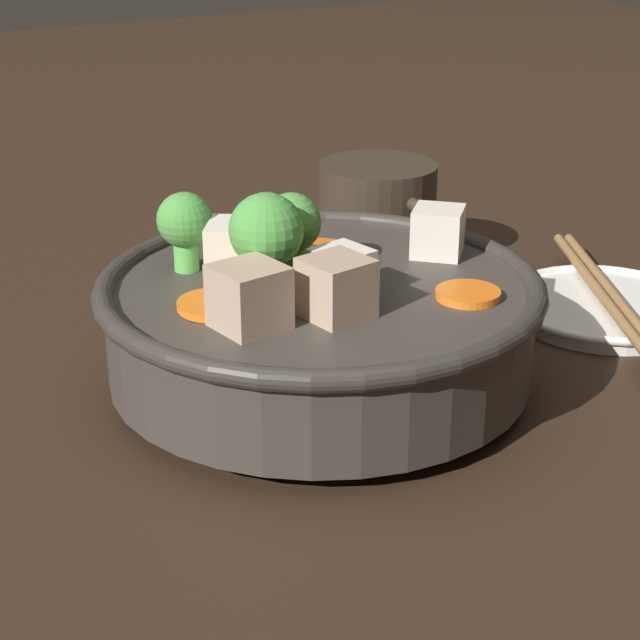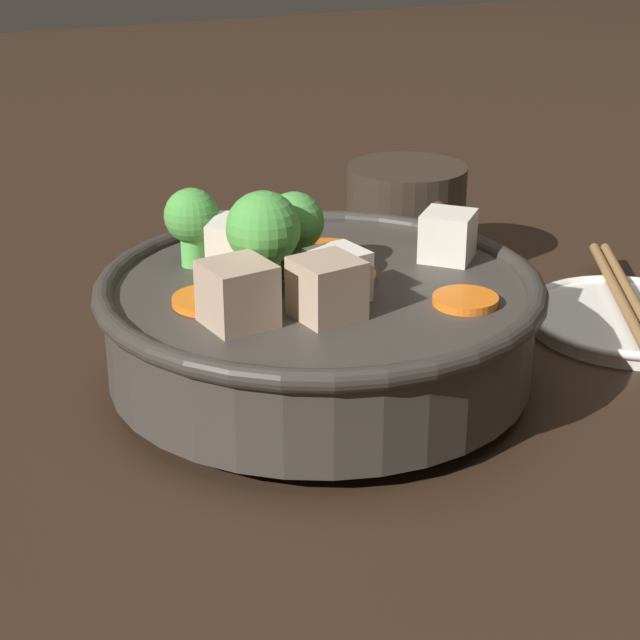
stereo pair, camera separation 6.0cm
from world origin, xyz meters
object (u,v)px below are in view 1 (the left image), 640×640
stirfry_bowl (318,315)px  dark_mug (378,219)px  side_saucer (605,306)px  chopsticks_pair (606,293)px

stirfry_bowl → dark_mug: bearing=135.2°
stirfry_bowl → side_saucer: size_ratio=1.88×
stirfry_bowl → chopsticks_pair: 0.22m
side_saucer → chopsticks_pair: (0.00, -0.00, 0.01)m
stirfry_bowl → chopsticks_pair: (0.01, 0.22, -0.03)m
dark_mug → side_saucer: bearing=28.3°
dark_mug → chopsticks_pair: dark_mug is taller
side_saucer → chopsticks_pair: bearing=-90.0°
chopsticks_pair → stirfry_bowl: bearing=-93.3°
stirfry_bowl → chopsticks_pair: stirfry_bowl is taller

